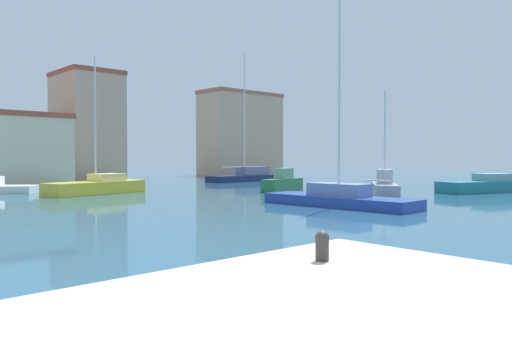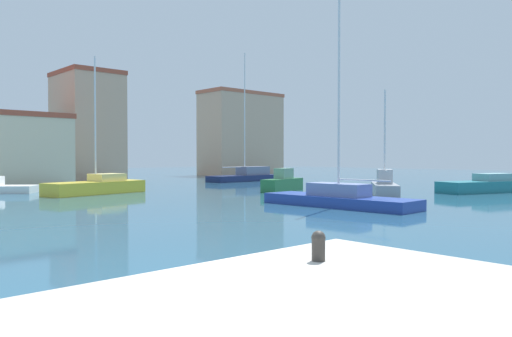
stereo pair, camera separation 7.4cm
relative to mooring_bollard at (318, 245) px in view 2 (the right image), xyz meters
The scene contains 10 objects.
water 26.10m from the mooring_bollard, 57.25° to the left, with size 160.00×160.00×0.00m, color #285670.
mooring_bollard is the anchor object (origin of this frame).
sailboat_blue_mid_harbor 18.95m from the mooring_bollard, 37.03° to the left, with size 2.74×8.82×11.16m.
sailboat_yellow_distant_east 30.22m from the mooring_bollard, 71.54° to the left, with size 7.60×3.79×9.77m.
sailboat_grey_inner_mooring 27.41m from the mooring_bollard, 30.78° to the left, with size 5.53×4.73×7.25m.
motorboat_green_far_right 30.56m from the mooring_bollard, 45.38° to the left, with size 4.86×2.51×1.76m.
sailboat_navy_center_channel 46.37m from the mooring_bollard, 49.87° to the left, with size 9.02×2.77×13.88m.
motorboat_teal_behind_lamppost 33.37m from the mooring_bollard, 18.35° to the left, with size 8.14×4.49×1.40m.
waterfront_apartments 54.21m from the mooring_bollard, 69.90° to the left, with size 6.24×7.91×12.49m.
yacht_club 65.98m from the mooring_bollard, 50.22° to the left, with size 12.32×5.92×12.18m.
Camera 2 is at (-4.96, -6.88, 2.64)m, focal length 34.66 mm.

